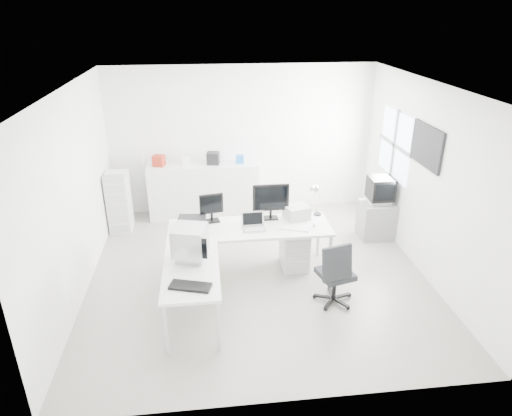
{
  "coord_description": "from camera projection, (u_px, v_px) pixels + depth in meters",
  "views": [
    {
      "loc": [
        -0.72,
        -5.94,
        3.76
      ],
      "look_at": [
        0.0,
        0.2,
        1.0
      ],
      "focal_mm": 32.0,
      "sensor_mm": 36.0,
      "label": 1
    }
  ],
  "objects": [
    {
      "name": "desk_lamp",
      "position": [
        318.0,
        200.0,
        7.05
      ],
      "size": [
        0.19,
        0.19,
        0.5
      ],
      "primitive_type": null,
      "rotation": [
        0.0,
        0.0,
        0.19
      ],
      "color": "silver",
      "rests_on": "main_desk"
    },
    {
      "name": "wall_picture",
      "position": [
        427.0,
        146.0,
        6.57
      ],
      "size": [
        0.04,
        0.9,
        0.6
      ],
      "primitive_type": null,
      "color": "black",
      "rests_on": "right_wall"
    },
    {
      "name": "floor",
      "position": [
        258.0,
        273.0,
        7.0
      ],
      "size": [
        5.0,
        5.0,
        0.01
      ],
      "primitive_type": "cube",
      "color": "#B0AD9E",
      "rests_on": "ground"
    },
    {
      "name": "crt_monitor",
      "position": [
        190.0,
        243.0,
        5.8
      ],
      "size": [
        0.51,
        0.51,
        0.48
      ],
      "primitive_type": null,
      "rotation": [
        0.0,
        0.0,
        -0.26
      ],
      "color": "#B7B7BA",
      "rests_on": "side_desk"
    },
    {
      "name": "filing_cabinet",
      "position": [
        119.0,
        202.0,
        8.14
      ],
      "size": [
        0.38,
        0.45,
        1.08
      ],
      "primitive_type": "cube",
      "color": "white",
      "rests_on": "floor"
    },
    {
      "name": "back_wall",
      "position": [
        242.0,
        140.0,
        8.69
      ],
      "size": [
        5.0,
        0.02,
        2.8
      ],
      "primitive_type": "cube",
      "color": "white",
      "rests_on": "floor"
    },
    {
      "name": "lcd_monitor_small",
      "position": [
        211.0,
        208.0,
        6.84
      ],
      "size": [
        0.39,
        0.27,
        0.45
      ],
      "primitive_type": null,
      "rotation": [
        0.0,
        0.0,
        0.19
      ],
      "color": "black",
      "rests_on": "main_desk"
    },
    {
      "name": "clutter_box_d",
      "position": [
        240.0,
        159.0,
        8.57
      ],
      "size": [
        0.16,
        0.14,
        0.15
      ],
      "primitive_type": "cube",
      "rotation": [
        0.0,
        0.0,
        -0.12
      ],
      "color": "blue",
      "rests_on": "sideboard"
    },
    {
      "name": "ceiling",
      "position": [
        258.0,
        87.0,
        5.86
      ],
      "size": [
        5.0,
        5.0,
        0.01
      ],
      "primitive_type": "cube",
      "color": "white",
      "rests_on": "back_wall"
    },
    {
      "name": "left_wall",
      "position": [
        74.0,
        196.0,
        6.16
      ],
      "size": [
        0.02,
        5.0,
        2.8
      ],
      "primitive_type": "cube",
      "color": "white",
      "rests_on": "floor"
    },
    {
      "name": "drawer_pedestal",
      "position": [
        294.0,
        249.0,
        7.06
      ],
      "size": [
        0.4,
        0.5,
        0.6
      ],
      "primitive_type": "cube",
      "color": "white",
      "rests_on": "floor"
    },
    {
      "name": "office_chair",
      "position": [
        336.0,
        271.0,
        6.13
      ],
      "size": [
        0.69,
        0.69,
        0.97
      ],
      "primitive_type": null,
      "rotation": [
        0.0,
        0.0,
        0.26
      ],
      "color": "#25282A",
      "rests_on": "floor"
    },
    {
      "name": "white_keyboard",
      "position": [
        295.0,
        228.0,
        6.69
      ],
      "size": [
        0.46,
        0.28,
        0.02
      ],
      "primitive_type": "cube",
      "rotation": [
        0.0,
        0.0,
        -0.35
      ],
      "color": "white",
      "rests_on": "main_desk"
    },
    {
      "name": "lcd_monitor_large",
      "position": [
        271.0,
        201.0,
        6.91
      ],
      "size": [
        0.55,
        0.23,
        0.57
      ],
      "primitive_type": null,
      "rotation": [
        0.0,
        0.0,
        0.01
      ],
      "color": "black",
      "rests_on": "main_desk"
    },
    {
      "name": "right_wall",
      "position": [
        427.0,
        181.0,
        6.69
      ],
      "size": [
        0.02,
        5.0,
        2.8
      ],
      "primitive_type": "cube",
      "color": "white",
      "rests_on": "floor"
    },
    {
      "name": "laser_printer",
      "position": [
        297.0,
        212.0,
        7.0
      ],
      "size": [
        0.42,
        0.38,
        0.2
      ],
      "primitive_type": "cube",
      "rotation": [
        0.0,
        0.0,
        0.28
      ],
      "color": "#B0B0B0",
      "rests_on": "main_desk"
    },
    {
      "name": "crt_tv",
      "position": [
        380.0,
        191.0,
        7.75
      ],
      "size": [
        0.5,
        0.48,
        0.45
      ],
      "primitive_type": null,
      "color": "black",
      "rests_on": "tv_cabinet"
    },
    {
      "name": "clutter_box_a",
      "position": [
        159.0,
        161.0,
        8.4
      ],
      "size": [
        0.25,
        0.23,
        0.2
      ],
      "primitive_type": "cube",
      "rotation": [
        0.0,
        0.0,
        -0.32
      ],
      "color": "#A12717",
      "rests_on": "sideboard"
    },
    {
      "name": "tv_cabinet",
      "position": [
        377.0,
        220.0,
        7.97
      ],
      "size": [
        0.59,
        0.48,
        0.65
      ],
      "primitive_type": "cube",
      "color": "gray",
      "rests_on": "floor"
    },
    {
      "name": "black_keyboard",
      "position": [
        190.0,
        286.0,
        5.3
      ],
      "size": [
        0.52,
        0.33,
        0.03
      ],
      "primitive_type": "cube",
      "rotation": [
        0.0,
        0.0,
        -0.29
      ],
      "color": "black",
      "rests_on": "side_desk"
    },
    {
      "name": "clutter_box_b",
      "position": [
        186.0,
        161.0,
        8.46
      ],
      "size": [
        0.16,
        0.14,
        0.15
      ],
      "primitive_type": "cube",
      "rotation": [
        0.0,
        0.0,
        0.06
      ],
      "color": "white",
      "rests_on": "sideboard"
    },
    {
      "name": "white_mouse",
      "position": [
        314.0,
        225.0,
        6.76
      ],
      "size": [
        0.06,
        0.06,
        0.06
      ],
      "primitive_type": "sphere",
      "color": "white",
      "rests_on": "main_desk"
    },
    {
      "name": "inkjet_printer",
      "position": [
        192.0,
        222.0,
        6.73
      ],
      "size": [
        0.43,
        0.35,
        0.14
      ],
      "primitive_type": "cube",
      "rotation": [
        0.0,
        0.0,
        -0.1
      ],
      "color": "black",
      "rests_on": "main_desk"
    },
    {
      "name": "laptop",
      "position": [
        254.0,
        223.0,
        6.63
      ],
      "size": [
        0.35,
        0.36,
        0.23
      ],
      "primitive_type": null,
      "rotation": [
        0.0,
        0.0,
        0.04
      ],
      "color": "#B7B7BA",
      "rests_on": "main_desk"
    },
    {
      "name": "side_desk",
      "position": [
        193.0,
        294.0,
        5.82
      ],
      "size": [
        0.7,
        1.4,
        0.75
      ],
      "primitive_type": null,
      "color": "white",
      "rests_on": "floor"
    },
    {
      "name": "clutter_box_c",
      "position": [
        213.0,
        158.0,
        8.5
      ],
      "size": [
        0.26,
        0.24,
        0.22
      ],
      "primitive_type": "cube",
      "rotation": [
        0.0,
        0.0,
        -0.17
      ],
      "color": "black",
      "rests_on": "sideboard"
    },
    {
      "name": "sideboard",
      "position": [
        204.0,
        190.0,
        8.74
      ],
      "size": [
        2.07,
        0.52,
        1.03
      ],
      "primitive_type": "cube",
      "color": "white",
      "rests_on": "floor"
    },
    {
      "name": "clutter_bottle",
      "position": [
        142.0,
        160.0,
        8.4
      ],
      "size": [
        0.07,
        0.07,
        0.22
      ],
      "primitive_type": "cylinder",
      "color": "white",
      "rests_on": "sideboard"
    },
    {
      "name": "main_desk",
      "position": [
        250.0,
        249.0,
        6.91
      ],
      "size": [
        2.4,
        0.8,
        0.75
      ],
      "primitive_type": null,
      "color": "white",
      "rests_on": "floor"
    },
    {
      "name": "window",
      "position": [
        395.0,
        145.0,
        7.69
      ],
      "size": [
        0.02,
        1.2,
        1.1
      ],
      "primitive_type": null,
      "color": "white",
      "rests_on": "right_wall"
    }
  ]
}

